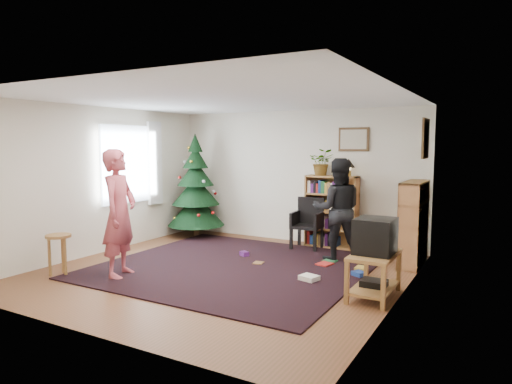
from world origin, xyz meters
The scene contains 23 objects.
floor centered at (0.00, 0.00, 0.00)m, with size 5.00×5.00×0.00m, color brown.
ceiling centered at (0.00, 0.00, 2.50)m, with size 5.00×5.00×0.00m, color white.
wall_back centered at (0.00, 2.50, 1.25)m, with size 5.00×0.02×2.50m, color silver.
wall_front centered at (0.00, -2.50, 1.25)m, with size 5.00×0.02×2.50m, color silver.
wall_left centered at (-2.50, 0.00, 1.25)m, with size 0.02×5.00×2.50m, color silver.
wall_right centered at (2.50, 0.00, 1.25)m, with size 0.02×5.00×2.50m, color silver.
rug centered at (0.00, 0.30, 0.01)m, with size 3.80×3.60×0.02m, color black.
window_pane centered at (-2.47, 0.60, 1.50)m, with size 0.04×1.20×1.40m, color silver.
curtain centered at (-2.43, 1.30, 1.50)m, with size 0.06×0.35×1.60m, color silver.
picture_back centered at (1.15, 2.48, 1.95)m, with size 0.55×0.03×0.42m.
picture_right centered at (2.48, 1.75, 1.95)m, with size 0.03×0.50×0.60m.
christmas_tree centered at (-1.94, 1.95, 0.87)m, with size 1.15×1.15×2.08m.
bookshelf_back centered at (0.81, 2.34, 0.66)m, with size 0.95×0.30×1.30m.
bookshelf_right centered at (2.34, 1.79, 0.66)m, with size 0.30×0.95×1.30m.
tv_stand centered at (2.22, -0.02, 0.32)m, with size 0.48×0.87×0.55m.
crt_tv centered at (2.22, -0.02, 0.76)m, with size 0.45×0.49×0.43m.
armchair centered at (0.49, 2.07, 0.49)m, with size 0.53×0.54×0.91m.
stool centered at (-1.96, -1.27, 0.45)m, with size 0.35×0.35×0.59m.
person_standing centered at (-1.15, -0.89, 0.90)m, with size 0.66×0.43×1.80m, color #B54852.
person_by_chair centered at (1.22, 1.49, 0.82)m, with size 0.80×0.62×1.65m, color black.
potted_plant centered at (0.61, 2.34, 1.54)m, with size 0.43×0.37×0.48m, color gray.
table_lamp centered at (1.11, 2.34, 1.51)m, with size 0.23×0.23×0.31m.
floor_clutter centered at (1.05, 0.81, 0.04)m, with size 2.21×1.28×0.08m.
Camera 1 is at (3.62, -5.46, 1.87)m, focal length 32.00 mm.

